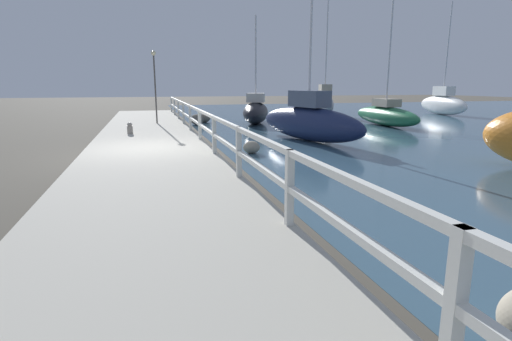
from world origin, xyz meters
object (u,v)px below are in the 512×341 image
Objects in this scene: mooring_bollard at (130,128)px; sailboat_gray at (325,103)px; sailboat_white at (442,103)px; sailboat_black at (256,111)px; sailboat_navy at (308,121)px; dock_lamp at (155,74)px; sailboat_green at (385,115)px.

sailboat_gray is (12.63, 9.87, 0.40)m from mooring_bollard.
sailboat_white reaches higher than sailboat_black.
sailboat_gray is (6.15, 11.79, 0.12)m from sailboat_navy.
sailboat_black is 0.81× the size of sailboat_navy.
dock_lamp is 0.61× the size of sailboat_black.
sailboat_gray reaches higher than sailboat_green.
sailboat_black is (-14.41, -2.80, -0.13)m from sailboat_white.
sailboat_green reaches higher than sailboat_black.
dock_lamp is 11.72m from sailboat_green.
mooring_bollard is 0.06× the size of sailboat_navy.
sailboat_navy is 13.30m from sailboat_gray.
sailboat_white is 8.38m from sailboat_gray.
sailboat_gray is (6.24, 4.65, 0.21)m from sailboat_black.
sailboat_green is 0.84× the size of sailboat_gray.
sailboat_black is (6.39, 5.22, 0.19)m from mooring_bollard.
dock_lamp is 0.49× the size of sailboat_navy.
sailboat_navy is at bearing -99.49° from sailboat_gray.
dock_lamp is 0.43× the size of sailboat_gray.
mooring_bollard is 6.77m from sailboat_navy.
sailboat_black is (5.27, 1.09, -1.91)m from dock_lamp.
sailboat_black is 7.14m from sailboat_navy.
sailboat_white is 17.43m from sailboat_navy.
sailboat_gray is at bearing 38.00° from mooring_bollard.
mooring_bollard is 0.13× the size of dock_lamp.
dock_lamp is 20.14m from sailboat_white.
sailboat_white reaches higher than mooring_bollard.
mooring_bollard is 12.73m from sailboat_green.
dock_lamp is at bearing 117.11° from sailboat_navy.
sailboat_green is 0.97× the size of sailboat_navy.
sailboat_white reaches higher than dock_lamp.
sailboat_navy is (0.09, -7.14, 0.09)m from sailboat_black.
sailboat_black is at bearing 76.27° from sailboat_navy.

